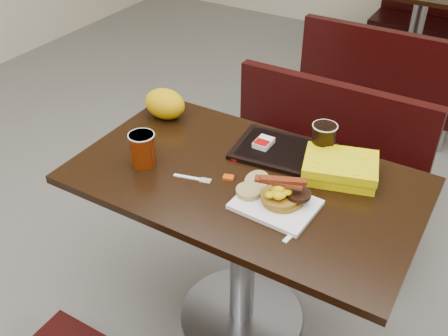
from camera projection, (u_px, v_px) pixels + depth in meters
The scene contains 23 objects.
floor at pixel (241, 318), 2.25m from camera, with size 6.00×7.00×0.01m, color gray.
table_near at pixel (243, 255), 2.03m from camera, with size 1.20×0.70×0.75m, color black, non-canonical shape.
bench_near_n at pixel (313, 168), 2.53m from camera, with size 1.00×0.46×0.72m, color black, non-canonical shape.
table_far at pixel (414, 38), 3.85m from camera, with size 1.20×0.70×0.75m, color black, non-canonical shape.
bench_far_s at pixel (386, 75), 3.37m from camera, with size 1.00×0.46×0.72m, color black, non-canonical shape.
bench_far_n at pixel (435, 12), 4.35m from camera, with size 1.00×0.46×0.72m, color black, non-canonical shape.
platter at pixel (276, 205), 1.68m from camera, with size 0.25×0.20×0.02m, color white.
pancake_stack at pixel (282, 198), 1.68m from camera, with size 0.13×0.13×0.03m, color #9D691A.
sausage_patty at pixel (298, 194), 1.66m from camera, with size 0.08×0.08×0.01m, color black.
scrambled_eggs at pixel (279, 190), 1.65m from camera, with size 0.08×0.07×0.04m, color #FFE305.
bacon_strips at pixel (278, 182), 1.64m from camera, with size 0.15×0.07×0.01m, color #460805, non-canonical shape.
muffin_bottom at pixel (249, 191), 1.71m from camera, with size 0.08×0.08×0.02m, color tan.
muffin_top at pixel (257, 182), 1.73m from camera, with size 0.08×0.08×0.02m, color tan.
coffee_cup_near at pixel (143, 149), 1.85m from camera, with size 0.09×0.09×0.12m, color #8D2805.
fork at pixel (187, 177), 1.81m from camera, with size 0.13×0.02×0.00m, color white, non-canonical shape.
knife at pixel (300, 226), 1.60m from camera, with size 0.18×0.01×0.00m, color white.
condiment_syrup at pixel (228, 178), 1.81m from camera, with size 0.04×0.03×0.01m, color #B63C07.
condiment_ketchup at pixel (233, 158), 1.90m from camera, with size 0.04×0.03×0.01m, color #8C0504.
tray at pixel (283, 151), 1.93m from camera, with size 0.35×0.25×0.02m, color black.
hashbrown_sleeve_left at pixel (264, 143), 1.94m from camera, with size 0.06×0.08×0.02m, color silver.
coffee_cup_far at pixel (323, 139), 1.87m from camera, with size 0.08×0.08×0.12m, color black.
clamshell at pixel (340, 168), 1.80m from camera, with size 0.25×0.19×0.07m, color #E3CF03.
paper_bag at pixel (165, 104), 2.12m from camera, with size 0.17×0.13×0.12m, color orange.
Camera 1 is at (0.68, -1.29, 1.83)m, focal length 42.10 mm.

